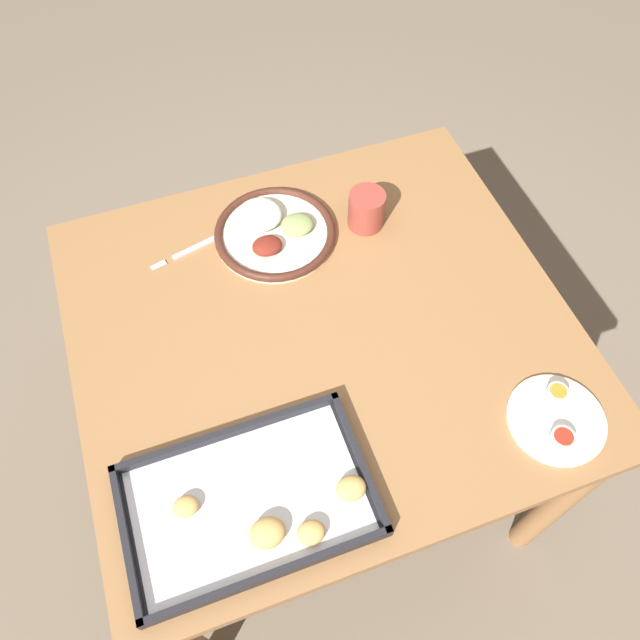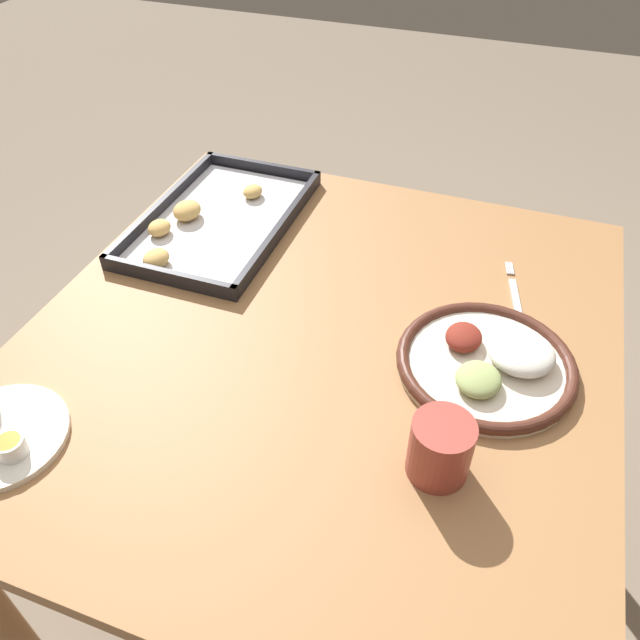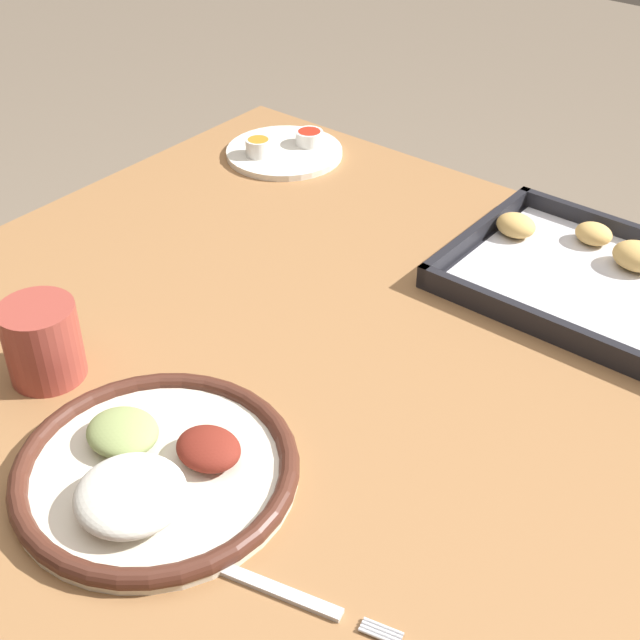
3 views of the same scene
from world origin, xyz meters
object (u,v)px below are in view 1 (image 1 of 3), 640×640
(baking_tray, at_px, (254,504))
(saucer_plate, at_px, (557,419))
(fork, at_px, (194,248))
(dinner_plate, at_px, (274,231))
(drinking_cup, at_px, (366,210))

(baking_tray, bearing_deg, saucer_plate, 176.39)
(fork, xyz_separation_m, saucer_plate, (-0.55, 0.64, 0.01))
(dinner_plate, distance_m, fork, 0.18)
(fork, bearing_deg, drinking_cup, 157.92)
(dinner_plate, bearing_deg, baking_tray, 69.45)
(saucer_plate, bearing_deg, fork, -49.43)
(fork, relative_size, saucer_plate, 1.01)
(baking_tray, bearing_deg, fork, -93.41)
(saucer_plate, bearing_deg, drinking_cup, -74.99)
(fork, distance_m, drinking_cup, 0.40)
(fork, bearing_deg, baking_tray, 73.01)
(dinner_plate, xyz_separation_m, baking_tray, (0.22, 0.58, -0.00))
(dinner_plate, distance_m, baking_tray, 0.62)
(dinner_plate, xyz_separation_m, drinking_cup, (-0.21, 0.04, 0.03))
(baking_tray, relative_size, drinking_cup, 4.81)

